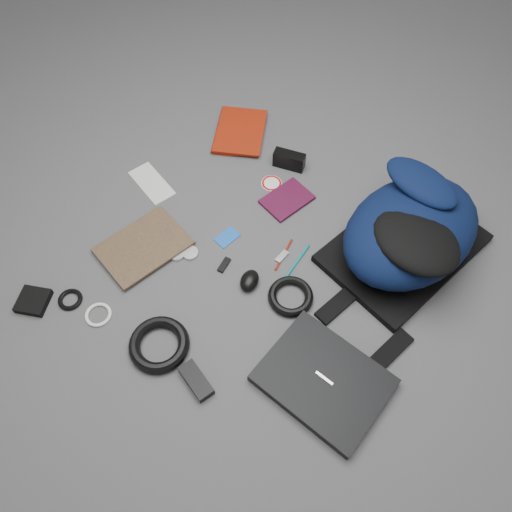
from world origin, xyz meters
The scene contains 23 objects.
ground centered at (0.00, 0.00, 0.00)m, with size 4.00×4.00×0.00m, color #4F4F51.
backpack centered at (0.40, 0.27, 0.11)m, with size 0.38×0.55×0.23m, color black, non-canonical shape.
laptop centered at (0.37, -0.26, 0.02)m, with size 0.34×0.26×0.03m, color black.
textbook_red centered at (-0.43, 0.43, 0.01)m, with size 0.18×0.25×0.03m, color maroon.
comic_book centered at (-0.44, -0.12, 0.01)m, with size 0.20×0.28×0.02m, color #A4760B.
envelope centered at (-0.49, 0.09, 0.00)m, with size 0.19×0.09×0.00m, color silver.
dvd_case centered at (-0.03, 0.26, 0.01)m, with size 0.12×0.17×0.01m, color #390B21.
compact_camera centered at (-0.10, 0.41, 0.03)m, with size 0.11×0.04×0.06m, color black.
sticker_disc centered at (-0.11, 0.31, 0.00)m, with size 0.07×0.07×0.00m, color white.
pen_teal centered at (0.12, 0.06, 0.00)m, with size 0.01×0.01×0.15m, color #0E7D7E.
pen_red centered at (0.07, 0.06, 0.00)m, with size 0.01×0.01×0.13m, color #981E0B.
id_badge centered at (-0.13, 0.03, 0.00)m, with size 0.05×0.08×0.00m, color blue.
usb_black centered at (-0.08, -0.07, 0.01)m, with size 0.02×0.06×0.01m, color black.
usb_silver centered at (0.07, 0.05, 0.01)m, with size 0.02×0.05×0.01m, color #B3B4B6.
mouse centered at (0.03, -0.09, 0.02)m, with size 0.06×0.08×0.04m, color black.
headphone_left centered at (-0.20, -0.09, 0.01)m, with size 0.05×0.05×0.01m, color silver.
headphone_right centered at (-0.23, -0.12, 0.01)m, with size 0.05×0.05×0.01m, color silver.
cable_coil centered at (0.16, -0.07, 0.01)m, with size 0.14×0.14×0.03m, color black.
power_brick centered at (0.06, -0.44, 0.01)m, with size 0.12×0.05×0.03m, color black.
power_cord_coil centered at (-0.09, -0.40, 0.02)m, with size 0.18×0.18×0.03m, color black.
pouch centered at (-0.51, -0.48, 0.01)m, with size 0.09×0.09×0.02m, color black.
earbud_coil centered at (-0.42, -0.42, 0.01)m, with size 0.08×0.08×0.01m, color black.
white_cable_coil centered at (-0.31, -0.42, 0.01)m, with size 0.08×0.08×0.01m, color white.
Camera 1 is at (0.43, -0.74, 1.38)m, focal length 35.00 mm.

